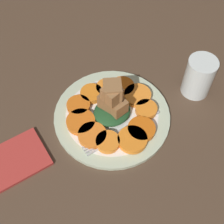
# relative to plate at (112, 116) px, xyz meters

# --- Properties ---
(table_slab) EXTENTS (1.20, 1.20, 0.02)m
(table_slab) POSITION_rel_plate_xyz_m (0.00, 0.00, -0.02)
(table_slab) COLOR #4C3828
(table_slab) RESTS_ON ground
(plate) EXTENTS (0.26, 0.26, 0.01)m
(plate) POSITION_rel_plate_xyz_m (0.00, 0.00, 0.00)
(plate) COLOR beige
(plate) RESTS_ON table_slab
(carrot_slice_0) EXTENTS (0.05, 0.05, 0.01)m
(carrot_slice_0) POSITION_rel_plate_xyz_m (0.07, -0.03, 0.01)
(carrot_slice_0) COLOR orange
(carrot_slice_0) RESTS_ON plate
(carrot_slice_1) EXTENTS (0.06, 0.06, 0.01)m
(carrot_slice_1) POSITION_rel_plate_xyz_m (0.08, 0.01, 0.01)
(carrot_slice_1) COLOR orange
(carrot_slice_1) RESTS_ON plate
(carrot_slice_2) EXTENTS (0.06, 0.06, 0.01)m
(carrot_slice_2) POSITION_rel_plate_xyz_m (0.06, 0.05, 0.01)
(carrot_slice_2) COLOR #D45F12
(carrot_slice_2) RESTS_ON plate
(carrot_slice_3) EXTENTS (0.05, 0.05, 0.01)m
(carrot_slice_3) POSITION_rel_plate_xyz_m (0.03, 0.07, 0.01)
(carrot_slice_3) COLOR orange
(carrot_slice_3) RESTS_ON plate
(carrot_slice_4) EXTENTS (0.05, 0.05, 0.01)m
(carrot_slice_4) POSITION_rel_plate_xyz_m (-0.01, 0.07, 0.01)
(carrot_slice_4) COLOR orange
(carrot_slice_4) RESTS_ON plate
(carrot_slice_5) EXTENTS (0.05, 0.05, 0.01)m
(carrot_slice_5) POSITION_rel_plate_xyz_m (-0.05, 0.06, 0.01)
(carrot_slice_5) COLOR orange
(carrot_slice_5) RESTS_ON plate
(carrot_slice_6) EXTENTS (0.06, 0.06, 0.01)m
(carrot_slice_6) POSITION_rel_plate_xyz_m (-0.07, 0.02, 0.01)
(carrot_slice_6) COLOR orange
(carrot_slice_6) RESTS_ON plate
(carrot_slice_7) EXTENTS (0.06, 0.06, 0.01)m
(carrot_slice_7) POSITION_rel_plate_xyz_m (-0.07, -0.03, 0.01)
(carrot_slice_7) COLOR orange
(carrot_slice_7) RESTS_ON plate
(carrot_slice_8) EXTENTS (0.05, 0.05, 0.01)m
(carrot_slice_8) POSITION_rel_plate_xyz_m (-0.05, -0.06, 0.01)
(carrot_slice_8) COLOR orange
(carrot_slice_8) RESTS_ON plate
(carrot_slice_9) EXTENTS (0.06, 0.06, 0.01)m
(carrot_slice_9) POSITION_rel_plate_xyz_m (0.00, -0.08, 0.01)
(carrot_slice_9) COLOR orange
(carrot_slice_9) RESTS_ON plate
(carrot_slice_10) EXTENTS (0.06, 0.06, 0.01)m
(carrot_slice_10) POSITION_rel_plate_xyz_m (0.03, -0.07, 0.01)
(carrot_slice_10) COLOR #D56013
(carrot_slice_10) RESTS_ON plate
(center_pile) EXTENTS (0.08, 0.08, 0.10)m
(center_pile) POSITION_rel_plate_xyz_m (0.00, 0.00, 0.04)
(center_pile) COLOR #1E4723
(center_pile) RESTS_ON plate
(fork) EXTENTS (0.19, 0.02, 0.00)m
(fork) POSITION_rel_plate_xyz_m (-0.01, -0.05, 0.01)
(fork) COLOR #B2B2B7
(fork) RESTS_ON plate
(water_glass) EXTENTS (0.07, 0.07, 0.10)m
(water_glass) POSITION_rel_plate_xyz_m (0.21, -0.04, 0.04)
(water_glass) COLOR silver
(water_glass) RESTS_ON table_slab
(napkin) EXTENTS (0.17, 0.10, 0.01)m
(napkin) POSITION_rel_plate_xyz_m (-0.25, 0.02, -0.00)
(napkin) COLOR #B2332D
(napkin) RESTS_ON table_slab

